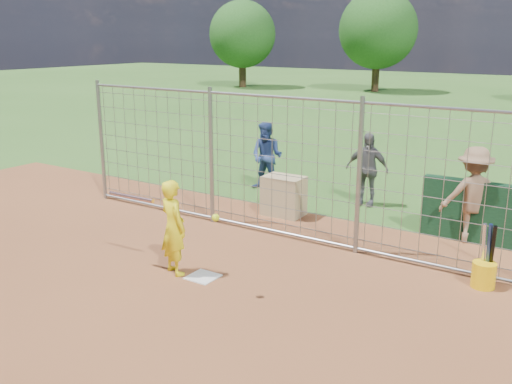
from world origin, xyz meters
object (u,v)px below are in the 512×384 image
Objects in this scene: batter at (173,227)px; bystander_b at (367,169)px; bystander_a at (267,156)px; bystander_c at (473,195)px; bucket_with_bats at (484,271)px; equipment_bin at (284,196)px.

batter is 5.12m from bystander_b.
bystander_a is 4.94m from bystander_c.
bucket_with_bats is (3.06, -2.97, -0.54)m from bystander_b.
bystander_c is at bearing -18.39° from bystander_a.
bystander_a is 1.64× the size of bucket_with_bats.
bystander_a is at bearing -54.35° from batter.
bystander_a is at bearing -43.00° from bystander_c.
bystander_a reaches higher than bucket_with_bats.
bystander_a is 0.94× the size of bystander_c.
bystander_b is at bearing 135.87° from bucket_with_bats.
bucket_with_bats is at bearing -20.05° from equipment_bin.
bystander_a is at bearing 130.30° from equipment_bin.
bystander_c is (2.41, -1.11, 0.06)m from bystander_b.
bystander_c is at bearing -111.73° from batter.
batter is at bearing 17.45° from bystander_c.
bystander_a reaches higher than bystander_b.
equipment_bin is at bearing -23.67° from bystander_c.
equipment_bin is 4.38m from bucket_with_bats.
bystander_c is 1.74× the size of bucket_with_bats.
bystander_a is 2.43m from bystander_b.
bystander_c is at bearing 5.99° from equipment_bin.
bystander_a is 2.02m from equipment_bin.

